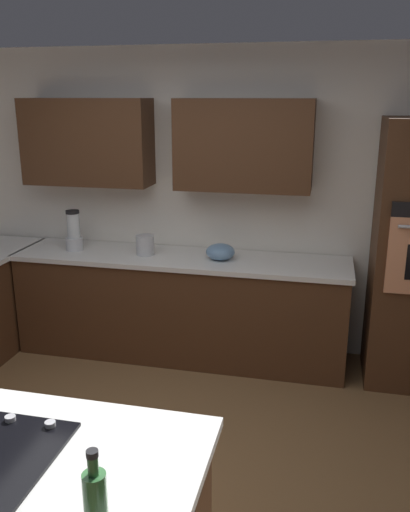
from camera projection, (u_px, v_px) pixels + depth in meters
The scene contains 8 objects.
ground_plane at pixel (120, 486), 3.17m from camera, with size 14.00×14.00×0.00m, color brown.
wall_back at pixel (192, 187), 4.69m from camera, with size 6.00×0.44×2.60m.
lower_cabinets_back at pixel (180, 308), 4.68m from camera, with size 2.80×0.60×0.86m, color #472B19.
countertop_back at pixel (180, 259), 4.55m from camera, with size 2.84×0.64×0.04m, color silver.
blender at pixel (74, 233), 4.69m from camera, with size 0.15×0.15×0.35m.
mixing_bowl at pixel (220, 252), 4.44m from camera, with size 0.24×0.24×0.13m, color #668CB2.
kettle at pixel (145, 245), 4.57m from camera, with size 0.15×0.15×0.17m, color #B7BABF.
second_bottle at pixel (96, 507), 1.59m from camera, with size 0.07×0.07×0.33m.
Camera 1 is at (-1.07, 2.48, 2.20)m, focal length 37.92 mm.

